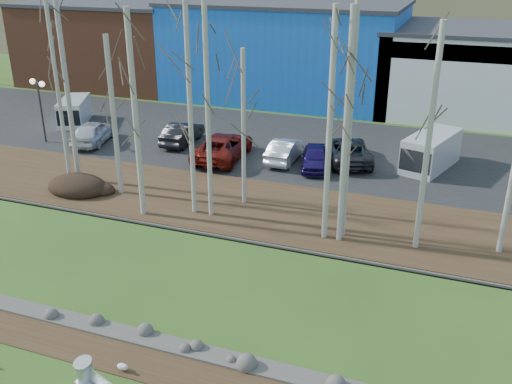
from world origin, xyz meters
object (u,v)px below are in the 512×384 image
at_px(car_4, 285,150).
at_px(van_grey, 74,111).
at_px(street_lamp, 39,93).
at_px(van_white, 430,152).
at_px(seagull, 123,367).
at_px(car_2, 223,146).
at_px(car_5, 349,150).
at_px(litter_bin, 85,376).
at_px(car_3, 315,158).
at_px(car_0, 93,132).
at_px(car_1, 182,133).

bearing_deg(car_4, van_grey, -7.77).
distance_m(street_lamp, van_white, 25.66).
height_order(seagull, street_lamp, street_lamp).
distance_m(seagull, car_2, 19.91).
distance_m(car_4, car_5, 3.93).
height_order(car_2, car_4, car_2).
relative_size(litter_bin, car_4, 0.22).
relative_size(car_2, car_3, 1.44).
bearing_deg(car_5, van_white, 165.93).
bearing_deg(car_2, car_5, -167.28).
xyz_separation_m(litter_bin, car_0, (-13.81, 20.14, 0.44)).
bearing_deg(car_5, litter_bin, 61.57).
xyz_separation_m(car_2, van_grey, (-13.81, 3.41, 0.13)).
bearing_deg(car_5, seagull, 62.82).
xyz_separation_m(street_lamp, car_2, (12.88, 1.12, -2.59)).
relative_size(litter_bin, van_grey, 0.21).
relative_size(litter_bin, car_1, 0.22).
distance_m(car_3, car_5, 2.49).
distance_m(seagull, van_white, 23.27).
xyz_separation_m(seagull, car_2, (-4.87, 19.29, 0.75)).
bearing_deg(car_4, car_3, 163.40).
bearing_deg(car_5, car_2, -3.80).
distance_m(car_0, car_4, 13.47).
height_order(litter_bin, car_0, car_0).
height_order(car_0, car_1, car_0).
bearing_deg(car_3, seagull, -106.61).
xyz_separation_m(litter_bin, car_5, (3.33, 22.54, 0.40)).
distance_m(street_lamp, car_5, 20.89).
relative_size(car_2, car_4, 1.34).
bearing_deg(car_0, car_5, 175.02).
distance_m(car_0, van_white, 22.16).
relative_size(litter_bin, car_5, 0.18).
height_order(car_0, van_white, van_white).
xyz_separation_m(litter_bin, street_lamp, (-17.12, 19.22, 3.05)).
height_order(car_3, van_grey, van_grey).
xyz_separation_m(car_3, van_grey, (-19.76, 3.09, 0.25)).
distance_m(car_2, van_white, 12.69).
distance_m(car_3, van_grey, 20.00).
bearing_deg(van_grey, van_white, -26.39).
height_order(litter_bin, car_3, car_3).
bearing_deg(seagull, van_grey, 149.46).
bearing_deg(litter_bin, van_white, 70.52).
xyz_separation_m(litter_bin, van_white, (8.15, 23.04, 0.71)).
bearing_deg(litter_bin, van_grey, 127.24).
relative_size(car_2, van_white, 1.11).
height_order(seagull, van_white, van_white).
relative_size(car_5, van_white, 1.03).
relative_size(seagull, car_0, 0.10).
xyz_separation_m(street_lamp, van_grey, (-0.93, 4.53, -2.46)).
relative_size(street_lamp, car_5, 0.81).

